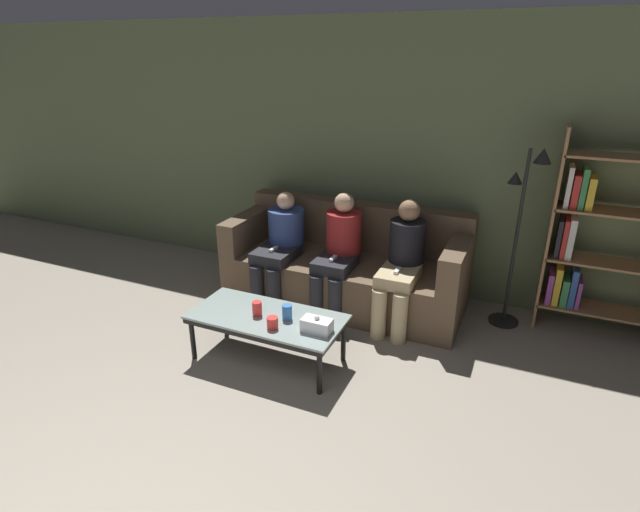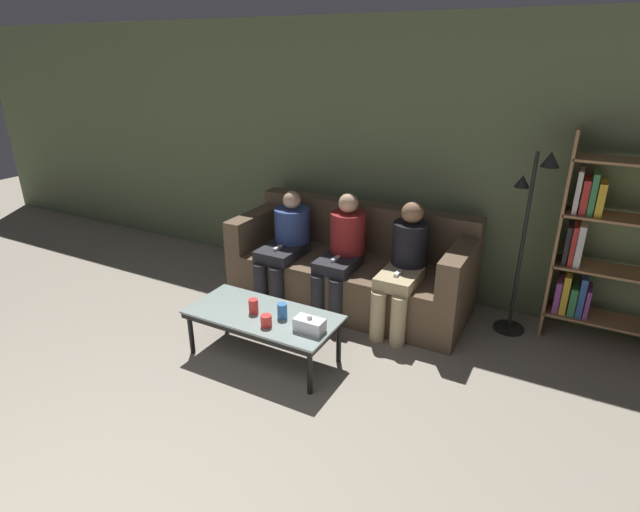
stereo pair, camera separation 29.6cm
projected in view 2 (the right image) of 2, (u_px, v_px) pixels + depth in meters
wall_back at (377, 159)px, 4.88m from camera, size 12.00×0.06×2.60m
couch at (352, 269)px, 4.82m from camera, size 2.25×0.92×0.91m
coffee_table at (263, 318)px, 3.89m from camera, size 1.20×0.56×0.39m
cup_near_left at (282, 311)px, 3.80m from camera, size 0.08×0.08×0.12m
cup_near_right at (253, 306)px, 3.87m from camera, size 0.07×0.07×0.11m
cup_far_center at (266, 321)px, 3.68m from camera, size 0.08×0.08×0.09m
tissue_box at (310, 325)px, 3.62m from camera, size 0.22×0.12×0.13m
bookshelf at (606, 248)px, 3.96m from camera, size 1.01×0.32×1.75m
standing_lamp at (528, 226)px, 4.05m from camera, size 0.31×0.26×1.58m
seated_person_left_end at (286, 242)px, 4.81m from camera, size 0.35×0.68×1.05m
seated_person_mid_left at (342, 251)px, 4.54m from camera, size 0.32×0.64×1.11m
seated_person_mid_right at (404, 264)px, 4.27m from camera, size 0.31×0.68×1.12m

